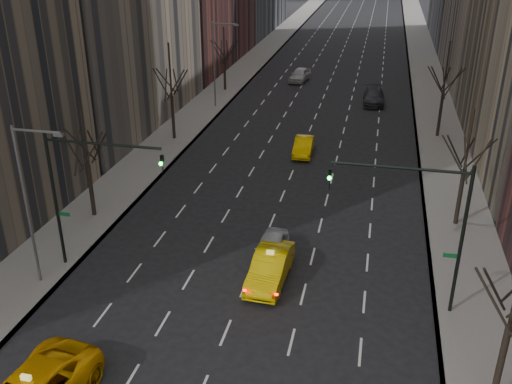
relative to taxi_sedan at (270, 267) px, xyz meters
The scene contains 17 objects.
sidewalk_left 58.66m from the taxi_sedan, 103.29° to the left, with size 4.50×320.00×0.15m, color slate.
sidewalk_right 58.15m from the taxi_sedan, 79.08° to the left, with size 4.50×320.00×0.15m, color slate.
tree_lw_b 14.47m from the taxi_sedan, 158.98° to the left, with size 3.36×3.50×7.82m.
tree_lw_c 25.10m from the taxi_sedan, 122.12° to the left, with size 3.36×3.50×8.74m.
tree_lw_d 41.36m from the taxi_sedan, 108.71° to the left, with size 3.36×3.50×7.36m.
tree_rw_a 13.14m from the taxi_sedan, 32.71° to the right, with size 3.36×3.50×8.28m.
tree_rw_b 14.37m from the taxi_sedan, 40.18° to the left, with size 3.36×3.50×7.82m.
tree_rw_c 29.32m from the taxi_sedan, 68.33° to the left, with size 3.36×3.50×8.74m.
traffic_mast_left 11.37m from the taxi_sedan, behind, with size 6.69×0.39×8.00m.
traffic_mast_right 9.18m from the taxi_sedan, ahead, with size 6.69×0.39×8.00m.
streetlight_near 13.31m from the taxi_sedan, 166.44° to the right, with size 2.83×0.22×9.00m.
streetlight_far 34.61m from the taxi_sedan, 110.63° to the left, with size 2.83×0.22×9.00m.
taxi_sedan is the anchor object (origin of this frame).
silver_sedan_ahead 2.16m from the taxi_sedan, 99.64° to the left, with size 1.77×4.39×1.50m, color #A6A8AE.
far_taxi 19.96m from the taxi_sedan, 92.73° to the left, with size 1.54×4.41×1.45m, color #F8BE05.
far_suv_grey 37.56m from the taxi_sedan, 83.11° to the left, with size 2.30×5.66×1.64m, color #2B2B2F.
far_car_white 45.94m from the taxi_sedan, 96.31° to the left, with size 1.98×4.92×1.68m, color silver.
Camera 1 is at (6.25, -13.48, 17.93)m, focal length 40.00 mm.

